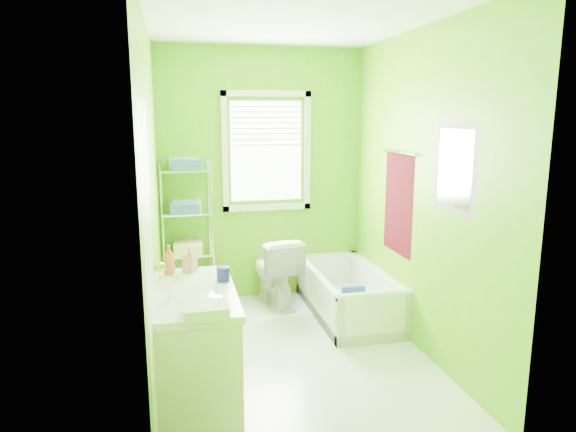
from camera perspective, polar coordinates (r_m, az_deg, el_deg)
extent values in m
plane|color=silver|center=(4.34, 0.56, -15.06)|extent=(2.90, 2.90, 0.00)
cube|color=#53A207|center=(5.35, -2.95, 4.50)|extent=(2.10, 0.04, 2.60)
cube|color=#53A207|center=(2.58, 7.96, -2.75)|extent=(2.10, 0.04, 2.60)
cube|color=#53A207|center=(3.84, -14.83, 1.55)|extent=(0.04, 2.90, 2.60)
cube|color=#53A207|center=(4.30, 14.36, 2.56)|extent=(0.04, 2.90, 2.60)
cube|color=white|center=(3.96, 0.64, 21.10)|extent=(2.10, 2.90, 0.04)
cube|color=white|center=(5.33, -2.42, 7.18)|extent=(0.74, 0.01, 1.01)
cube|color=white|center=(5.38, -2.33, 0.99)|extent=(0.92, 0.05, 0.06)
cube|color=white|center=(5.30, -2.43, 13.43)|extent=(0.92, 0.05, 0.06)
cube|color=white|center=(5.25, -7.04, 7.05)|extent=(0.06, 0.05, 1.22)
cube|color=white|center=(5.40, 2.15, 7.23)|extent=(0.06, 0.05, 1.22)
cube|color=white|center=(5.29, -2.40, 10.29)|extent=(0.72, 0.02, 0.50)
cube|color=white|center=(2.94, -14.99, -7.37)|extent=(0.02, 0.80, 2.00)
sphere|color=gold|center=(3.25, -14.10, -5.53)|extent=(0.07, 0.07, 0.07)
cube|color=#490811|center=(4.63, 12.16, 1.36)|extent=(0.02, 0.58, 0.90)
cylinder|color=silver|center=(4.57, 12.22, 6.92)|extent=(0.02, 0.62, 0.02)
cube|color=#CC5972|center=(3.79, 18.13, 5.05)|extent=(0.02, 0.54, 0.64)
cube|color=white|center=(3.78, 18.02, 5.06)|extent=(0.01, 0.44, 0.54)
cube|color=white|center=(5.15, 6.57, -10.22)|extent=(0.67, 1.44, 0.10)
cube|color=white|center=(5.00, 3.31, -8.75)|extent=(0.07, 1.44, 0.43)
cube|color=white|center=(5.19, 9.79, -8.15)|extent=(0.07, 1.44, 0.43)
cube|color=white|center=(4.49, 9.52, -11.26)|extent=(0.67, 0.07, 0.43)
cube|color=white|center=(5.71, 4.35, -6.24)|extent=(0.67, 0.07, 0.43)
cylinder|color=white|center=(4.42, 9.61, -8.67)|extent=(0.67, 0.07, 0.07)
cylinder|color=#133EB4|center=(4.88, 7.66, -10.52)|extent=(0.32, 0.32, 0.06)
cylinder|color=#F7AC1A|center=(4.86, 7.68, -9.96)|extent=(0.30, 0.30, 0.05)
cube|color=#133EB4|center=(4.95, 7.25, -8.93)|extent=(0.22, 0.04, 0.20)
imported|color=white|center=(5.26, -1.49, -6.07)|extent=(0.51, 0.76, 0.72)
cube|color=silver|center=(3.60, -10.21, -14.42)|extent=(0.51, 1.02, 0.74)
cube|color=white|center=(3.45, -10.43, -8.48)|extent=(0.54, 1.05, 0.05)
ellipsoid|color=white|center=(3.33, -9.98, -9.34)|extent=(0.35, 0.46, 0.12)
cylinder|color=silver|center=(3.29, -12.99, -7.83)|extent=(0.03, 0.03, 0.16)
cylinder|color=silver|center=(3.27, -13.05, -6.67)|extent=(0.12, 0.02, 0.02)
imported|color=#ED6145|center=(3.76, -13.08, -4.80)|extent=(0.10, 0.10, 0.22)
imported|color=#CA8299|center=(3.82, -10.84, -4.72)|extent=(0.12, 0.12, 0.19)
cylinder|color=#171D97|center=(3.58, -7.22, -6.40)|extent=(0.09, 0.09, 0.10)
cube|color=white|center=(3.01, -9.10, -10.29)|extent=(0.25, 0.20, 0.06)
cylinder|color=silver|center=(5.06, -13.70, -2.60)|extent=(0.02, 0.02, 1.48)
cylinder|color=silver|center=(5.34, -13.72, -1.90)|extent=(0.02, 0.02, 1.48)
cylinder|color=silver|center=(5.08, -8.39, -2.35)|extent=(0.02, 0.02, 1.48)
cylinder|color=silver|center=(5.36, -8.69, -1.66)|extent=(0.02, 0.02, 1.48)
cube|color=silver|center=(5.37, -10.88, -8.39)|extent=(0.50, 0.31, 0.02)
cube|color=silver|center=(5.25, -11.04, -4.09)|extent=(0.50, 0.31, 0.02)
cube|color=silver|center=(5.16, -11.21, 0.39)|extent=(0.50, 0.31, 0.02)
cube|color=silver|center=(5.10, -11.39, 5.00)|extent=(0.50, 0.31, 0.02)
cube|color=#335EB8|center=(5.00, -11.23, 5.58)|extent=(0.28, 0.19, 0.10)
cube|color=white|center=(5.20, -11.57, 5.78)|extent=(0.28, 0.19, 0.10)
cube|color=#335EB8|center=(5.05, -11.44, 0.85)|extent=(0.28, 0.19, 0.10)
cube|color=#EDE491|center=(5.26, -11.20, 1.25)|extent=(0.28, 0.19, 0.10)
cube|color=#EDE491|center=(5.16, -11.07, -3.66)|extent=(0.28, 0.19, 0.10)
cube|color=pink|center=(5.35, -11.02, -3.14)|extent=(0.28, 0.19, 0.10)
cube|color=pink|center=(5.34, -8.30, -6.66)|extent=(0.03, 0.26, 0.46)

